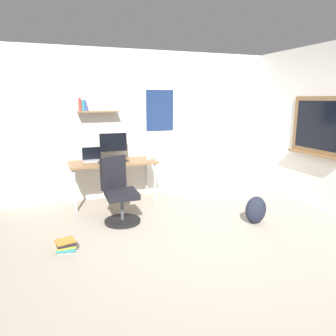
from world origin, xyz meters
The scene contains 11 objects.
ground_plane centered at (0.00, 0.00, 0.00)m, with size 5.20×5.20×0.00m, color #9E9384.
wall_back centered at (0.00, 2.45, 1.30)m, with size 5.00×0.30×2.60m.
desk centered at (-0.67, 2.05, 0.66)m, with size 1.44×0.64×0.73m.
office_chair centered at (-0.75, 1.17, 0.41)m, with size 0.53×0.55×0.95m.
laptop centered at (-0.99, 2.20, 0.78)m, with size 0.31×0.21×0.23m.
monitor_primary centered at (-0.63, 2.15, 1.00)m, with size 0.46×0.17×0.46m.
keyboard centered at (-0.74, 1.97, 0.74)m, with size 0.37×0.13×0.02m, color black.
computer_mouse centered at (-0.46, 1.97, 0.75)m, with size 0.10×0.06×0.03m, color #262628.
coffee_mug centered at (-0.05, 2.02, 0.77)m, with size 0.08×0.08×0.09m, color silver.
backpack centered at (1.07, 0.42, 0.20)m, with size 0.32×0.22×0.40m, color #1E2333.
book_stack_on_floor centered at (-1.54, 0.44, 0.08)m, with size 0.25×0.21×0.15m.
Camera 1 is at (-1.60, -3.18, 1.76)m, focal length 33.83 mm.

